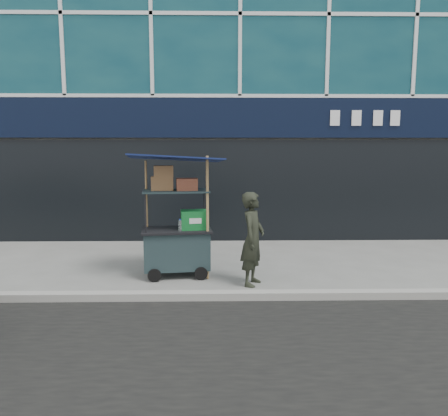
{
  "coord_description": "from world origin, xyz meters",
  "views": [
    {
      "loc": [
        -0.56,
        -6.39,
        2.24
      ],
      "look_at": [
        -0.41,
        1.2,
        1.17
      ],
      "focal_mm": 35.0,
      "sensor_mm": 36.0,
      "label": 1
    }
  ],
  "objects": [
    {
      "name": "vendor_cart",
      "position": [
        -1.22,
        1.05,
        0.75
      ],
      "size": [
        1.71,
        1.3,
        2.14
      ],
      "rotation": [
        0.0,
        0.0,
        0.12
      ],
      "color": "#1C2B30",
      "rests_on": "ground"
    },
    {
      "name": "vendor_man",
      "position": [
        0.04,
        0.51,
        0.76
      ],
      "size": [
        0.55,
        0.65,
        1.53
      ],
      "primitive_type": "imported",
      "rotation": [
        0.0,
        0.0,
        1.19
      ],
      "color": "black",
      "rests_on": "ground"
    },
    {
      "name": "curb",
      "position": [
        0.0,
        -0.2,
        0.06
      ],
      "size": [
        80.0,
        0.18,
        0.12
      ],
      "primitive_type": "cube",
      "color": "#989790",
      "rests_on": "ground"
    },
    {
      "name": "building",
      "position": [
        0.0,
        6.95,
        6.02
      ],
      "size": [
        16.0,
        6.2,
        12.0
      ],
      "color": "slate",
      "rests_on": "ground"
    },
    {
      "name": "ground",
      "position": [
        0.0,
        0.0,
        0.0
      ],
      "size": [
        80.0,
        80.0,
        0.0
      ],
      "primitive_type": "plane",
      "color": "slate",
      "rests_on": "ground"
    }
  ]
}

